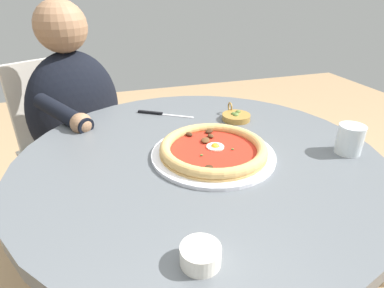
# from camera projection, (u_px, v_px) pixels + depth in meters

# --- Properties ---
(dining_table) EXTENTS (1.00, 1.00, 0.74)m
(dining_table) POSITION_uv_depth(u_px,v_px,m) (199.00, 199.00, 0.95)
(dining_table) COLOR #565B60
(dining_table) RESTS_ON ground
(pizza_on_plate) EXTENTS (0.34, 0.34, 0.04)m
(pizza_on_plate) POSITION_uv_depth(u_px,v_px,m) (213.00, 150.00, 0.86)
(pizza_on_plate) COLOR white
(pizza_on_plate) RESTS_ON dining_table
(water_glass) EXTENTS (0.07, 0.07, 0.08)m
(water_glass) POSITION_uv_depth(u_px,v_px,m) (350.00, 141.00, 0.87)
(water_glass) COLOR silver
(water_glass) RESTS_ON dining_table
(steak_knife) EXTENTS (0.18, 0.12, 0.01)m
(steak_knife) POSITION_uv_depth(u_px,v_px,m) (157.00, 113.00, 1.14)
(steak_knife) COLOR silver
(steak_knife) RESTS_ON dining_table
(ramekin_capers) EXTENTS (0.07, 0.07, 0.03)m
(ramekin_capers) POSITION_uv_depth(u_px,v_px,m) (201.00, 255.00, 0.53)
(ramekin_capers) COLOR white
(ramekin_capers) RESTS_ON dining_table
(olive_pan) EXTENTS (0.10, 0.12, 0.04)m
(olive_pan) POSITION_uv_depth(u_px,v_px,m) (236.00, 116.00, 1.09)
(olive_pan) COLOR olive
(olive_pan) RESTS_ON dining_table
(diner_person) EXTENTS (0.45, 0.59, 1.12)m
(diner_person) POSITION_uv_depth(u_px,v_px,m) (83.00, 150.00, 1.41)
(diner_person) COLOR #282833
(diner_person) RESTS_ON ground
(cafe_chair_diner) EXTENTS (0.54, 0.54, 0.87)m
(cafe_chair_diner) POSITION_uv_depth(u_px,v_px,m) (66.00, 135.00, 1.48)
(cafe_chair_diner) COLOR beige
(cafe_chair_diner) RESTS_ON ground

